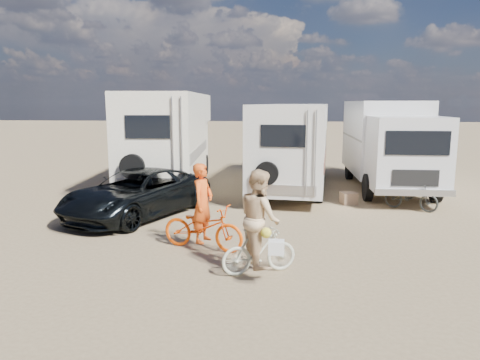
# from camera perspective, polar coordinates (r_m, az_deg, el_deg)

# --- Properties ---
(ground) EXTENTS (140.00, 140.00, 0.00)m
(ground) POSITION_cam_1_polar(r_m,az_deg,el_deg) (11.09, 5.23, -7.54)
(ground) COLOR #8E7655
(ground) RESTS_ON ground
(rv_main) EXTENTS (3.30, 8.70, 3.24)m
(rv_main) POSITION_cam_1_polar(r_m,az_deg,el_deg) (17.59, 6.91, 4.28)
(rv_main) COLOR silver
(rv_main) RESTS_ON ground
(rv_left) EXTENTS (3.23, 8.71, 3.66)m
(rv_left) POSITION_cam_1_polar(r_m,az_deg,el_deg) (18.49, -8.81, 5.15)
(rv_left) COLOR silver
(rv_left) RESTS_ON ground
(box_truck) EXTENTS (2.54, 7.37, 3.37)m
(box_truck) POSITION_cam_1_polar(r_m,az_deg,el_deg) (17.97, 18.43, 4.16)
(box_truck) COLOR silver
(box_truck) RESTS_ON ground
(dark_suv) EXTENTS (4.06, 5.41, 1.37)m
(dark_suv) POSITION_cam_1_polar(r_m,az_deg,el_deg) (13.46, -13.00, -1.65)
(dark_suv) COLOR black
(dark_suv) RESTS_ON ground
(bike_man) EXTENTS (2.09, 1.23, 1.04)m
(bike_man) POSITION_cam_1_polar(r_m,az_deg,el_deg) (10.23, -4.74, -6.00)
(bike_man) COLOR #EF4B05
(bike_man) RESTS_ON ground
(bike_woman) EXTENTS (1.57, 1.00, 0.92)m
(bike_woman) POSITION_cam_1_polar(r_m,az_deg,el_deg) (8.82, 2.46, -9.01)
(bike_woman) COLOR #B7B99E
(bike_woman) RESTS_ON ground
(rider_man) EXTENTS (0.60, 0.75, 1.80)m
(rider_man) POSITION_cam_1_polar(r_m,az_deg,el_deg) (10.14, -4.77, -3.93)
(rider_man) COLOR #EF5517
(rider_man) RESTS_ON ground
(rider_woman) EXTENTS (1.02, 1.13, 1.89)m
(rider_woman) POSITION_cam_1_polar(r_m,az_deg,el_deg) (8.67, 2.49, -5.98)
(rider_woman) COLOR #D8B282
(rider_woman) RESTS_ON ground
(bike_parked) EXTENTS (1.69, 1.38, 0.86)m
(bike_parked) POSITION_cam_1_polar(r_m,az_deg,el_deg) (14.88, 20.98, -1.95)
(bike_parked) COLOR #272927
(bike_parked) RESTS_ON ground
(cooler) EXTENTS (0.61, 0.53, 0.41)m
(cooler) POSITION_cam_1_polar(r_m,az_deg,el_deg) (14.24, 2.20, -2.74)
(cooler) COLOR #2A448B
(cooler) RESTS_ON ground
(crate) EXTENTS (0.57, 0.57, 0.38)m
(crate) POSITION_cam_1_polar(r_m,az_deg,el_deg) (15.20, 13.69, -2.27)
(crate) COLOR #8B6B4F
(crate) RESTS_ON ground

